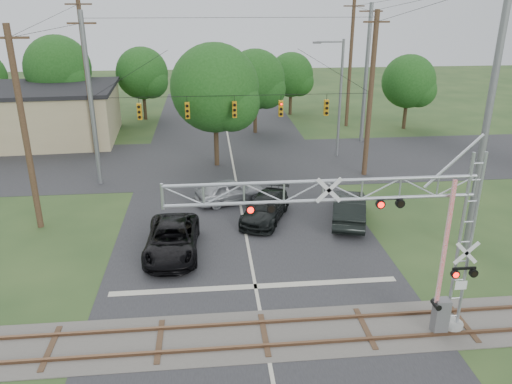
{
  "coord_description": "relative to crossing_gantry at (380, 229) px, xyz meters",
  "views": [
    {
      "loc": [
        -1.91,
        -13.82,
        12.16
      ],
      "look_at": [
        0.23,
        7.5,
        3.82
      ],
      "focal_mm": 35.0,
      "sensor_mm": 36.0,
      "label": 1
    }
  ],
  "objects": [
    {
      "name": "pickup_black",
      "position": [
        -7.93,
        7.47,
        -3.74
      ],
      "size": [
        2.71,
        5.66,
        1.56
      ],
      "primitive_type": "imported",
      "rotation": [
        0.0,
        0.0,
        -0.02
      ],
      "color": "black",
      "rests_on": "ground"
    },
    {
      "name": "crossing_gantry",
      "position": [
        0.0,
        0.0,
        0.0
      ],
      "size": [
        11.36,
        0.93,
        7.26
      ],
      "color": "gray",
      "rests_on": "ground"
    },
    {
      "name": "road_cross",
      "position": [
        -4.05,
        22.36,
        -4.51
      ],
      "size": [
        90.0,
        12.0,
        0.02
      ],
      "primitive_type": "cube",
      "color": "#28282B",
      "rests_on": "ground"
    },
    {
      "name": "utility_poles",
      "position": [
        -1.18,
        20.66,
        1.73
      ],
      "size": [
        25.79,
        27.21,
        13.59
      ],
      "color": "#3B2B1B",
      "rests_on": "ground"
    },
    {
      "name": "ground",
      "position": [
        -4.05,
        -1.64,
        -4.52
      ],
      "size": [
        160.0,
        160.0,
        0.0
      ],
      "primitive_type": "plane",
      "color": "#27421E",
      "rests_on": "ground"
    },
    {
      "name": "traffic_signal_span",
      "position": [
        -3.11,
        18.36,
        1.12
      ],
      "size": [
        19.34,
        0.36,
        11.5
      ],
      "color": "slate",
      "rests_on": "ground"
    },
    {
      "name": "sedan_silver",
      "position": [
        -4.64,
        13.96,
        -3.76
      ],
      "size": [
        4.81,
        3.04,
        1.53
      ],
      "primitive_type": "imported",
      "rotation": [
        0.0,
        0.0,
        1.87
      ],
      "color": "gray",
      "rests_on": "ground"
    },
    {
      "name": "streetlight",
      "position": [
        4.44,
        23.16,
        0.67
      ],
      "size": [
        2.48,
        0.26,
        9.28
      ],
      "color": "slate",
      "rests_on": "ground"
    },
    {
      "name": "car_dark",
      "position": [
        -2.74,
        11.18,
        -3.79
      ],
      "size": [
        3.79,
        5.41,
        1.45
      ],
      "primitive_type": "imported",
      "rotation": [
        0.0,
        0.0,
        -0.39
      ],
      "color": "black",
      "rests_on": "ground"
    },
    {
      "name": "railroad_track",
      "position": [
        -4.05,
        0.36,
        -4.49
      ],
      "size": [
        90.0,
        3.2,
        0.17
      ],
      "color": "#534F47",
      "rests_on": "ground"
    },
    {
      "name": "road_main",
      "position": [
        -4.05,
        8.36,
        -4.51
      ],
      "size": [
        14.0,
        90.0,
        0.02
      ],
      "primitive_type": "cube",
      "color": "#28282B",
      "rests_on": "ground"
    },
    {
      "name": "treeline",
      "position": [
        -6.09,
        31.03,
        0.66
      ],
      "size": [
        54.49,
        29.26,
        9.26
      ],
      "color": "#392A1A",
      "rests_on": "ground"
    },
    {
      "name": "suv_dark",
      "position": [
        2.04,
        10.45,
        -3.67
      ],
      "size": [
        3.07,
        5.42,
        1.69
      ],
      "primitive_type": "imported",
      "rotation": [
        0.0,
        0.0,
        2.88
      ],
      "color": "black",
      "rests_on": "ground"
    }
  ]
}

